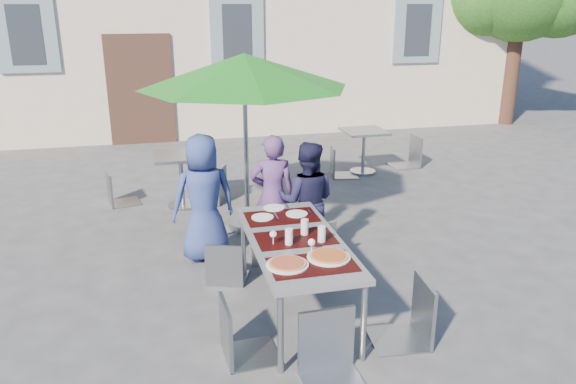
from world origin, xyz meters
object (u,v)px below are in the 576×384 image
object	(u,v)px
cafe_table_1	(364,144)
chair_2	(313,216)
chair_5	(332,309)
child_2	(307,201)
cafe_table_0	(181,170)
chair_3	(237,295)
bg_chair_r_0	(214,163)
pizza_near_right	(329,256)
patio_umbrella	(244,72)
child_0	(204,198)
bg_chair_r_1	(411,132)
chair_4	(414,275)
dining_table	(295,244)
chair_1	(269,215)
bg_chair_l_1	(339,143)
bg_chair_l_0	(115,168)
chair_0	(225,238)
child_1	(273,195)

from	to	relation	value
cafe_table_1	chair_2	bearing A→B (deg)	-119.29
chair_2	cafe_table_1	xyz separation A→B (m)	(1.84, 3.28, -0.09)
chair_5	cafe_table_1	distance (m)	5.65
child_2	cafe_table_0	distance (m)	2.40
chair_5	cafe_table_1	xyz separation A→B (m)	(2.25, 5.18, -0.10)
chair_3	bg_chair_r_0	xyz separation A→B (m)	(0.26, 3.87, 0.01)
pizza_near_right	patio_umbrella	bearing A→B (deg)	95.10
child_0	bg_chair_r_1	bearing A→B (deg)	-150.78
chair_3	bg_chair_r_1	distance (m)	6.28
chair_2	chair_4	bearing A→B (deg)	-74.88
patio_umbrella	bg_chair_r_1	xyz separation A→B (m)	(3.30, 2.18, -1.38)
dining_table	chair_1	bearing A→B (deg)	90.68
dining_table	child_2	bearing A→B (deg)	69.60
pizza_near_right	bg_chair_r_0	bearing A→B (deg)	97.99
patio_umbrella	bg_chair_l_1	distance (m)	3.02
bg_chair_r_0	chair_2	bearing A→B (deg)	-71.81
pizza_near_right	bg_chair_l_0	size ratio (longest dim) A/B	0.39
pizza_near_right	bg_chair_r_0	distance (m)	3.79
child_0	cafe_table_1	size ratio (longest dim) A/B	1.94
child_0	chair_4	distance (m)	2.58
pizza_near_right	chair_0	xyz separation A→B (m)	(-0.71, 1.20, -0.26)
dining_table	cafe_table_1	world-z (taller)	dining_table
bg_chair_r_0	bg_chair_l_1	size ratio (longest dim) A/B	1.02
child_1	cafe_table_0	size ratio (longest dim) A/B	1.82
bg_chair_r_1	chair_1	bearing A→B (deg)	-135.04
chair_3	bg_chair_l_1	world-z (taller)	chair_3
bg_chair_l_1	child_1	bearing A→B (deg)	-122.24
chair_2	chair_3	distance (m)	1.81
bg_chair_l_1	bg_chair_r_1	bearing A→B (deg)	11.23
bg_chair_l_0	dining_table	bearing A→B (deg)	-63.53
bg_chair_r_0	bg_chair_r_1	size ratio (longest dim) A/B	0.95
cafe_table_0	chair_0	bearing A→B (deg)	-83.29
chair_5	chair_3	bearing A→B (deg)	146.13
chair_1	patio_umbrella	distance (m)	1.79
patio_umbrella	chair_3	bearing A→B (deg)	-101.26
chair_3	chair_5	bearing A→B (deg)	-33.87
bg_chair_l_0	bg_chair_l_1	bearing A→B (deg)	9.13
bg_chair_l_1	patio_umbrella	bearing A→B (deg)	-134.68
pizza_near_right	chair_4	world-z (taller)	chair_4
chair_0	cafe_table_0	xyz separation A→B (m)	(-0.29, 2.45, 0.03)
patio_umbrella	bg_chair_r_1	world-z (taller)	patio_umbrella
patio_umbrella	bg_chair_r_0	bearing A→B (deg)	104.82
child_2	bg_chair_l_0	bearing A→B (deg)	-26.69
cafe_table_0	cafe_table_1	xyz separation A→B (m)	(3.10, 0.97, -0.03)
child_2	chair_0	distance (m)	1.08
chair_1	patio_umbrella	size ratio (longest dim) A/B	0.37
chair_2	chair_5	world-z (taller)	chair_5
chair_1	chair_3	size ratio (longest dim) A/B	0.97
bg_chair_r_1	child_0	bearing A→B (deg)	-142.78
bg_chair_r_0	bg_chair_r_1	world-z (taller)	bg_chair_r_1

